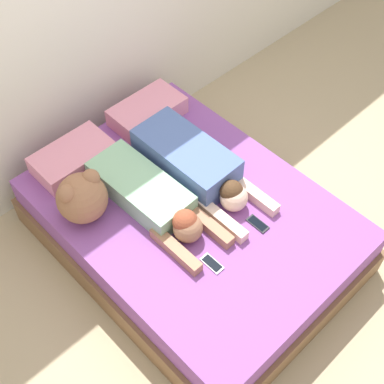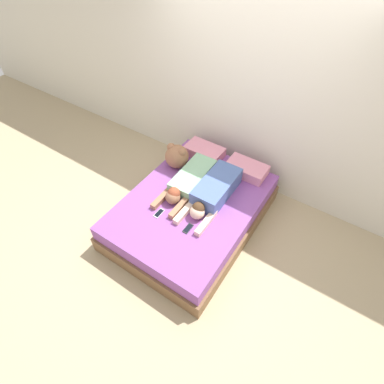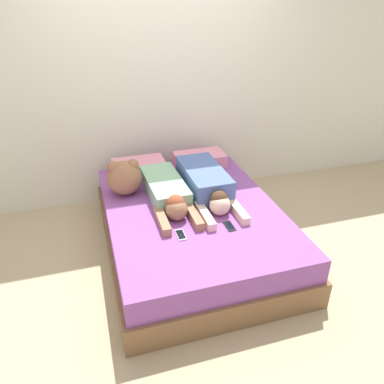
% 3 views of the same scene
% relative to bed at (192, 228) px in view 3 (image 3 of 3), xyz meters
% --- Properties ---
extents(ground_plane, '(12.00, 12.00, 0.00)m').
position_rel_bed_xyz_m(ground_plane, '(0.00, 0.00, -0.22)').
color(ground_plane, tan).
extents(wall_back, '(12.00, 0.06, 2.60)m').
position_rel_bed_xyz_m(wall_back, '(0.00, 1.18, 1.08)').
color(wall_back, silver).
rests_on(wall_back, ground_plane).
extents(bed, '(1.53, 2.06, 0.44)m').
position_rel_bed_xyz_m(bed, '(0.00, 0.00, 0.00)').
color(bed, brown).
rests_on(bed, ground_plane).
extents(pillow_head_left, '(0.53, 0.31, 0.14)m').
position_rel_bed_xyz_m(pillow_head_left, '(-0.33, 0.82, 0.29)').
color(pillow_head_left, pink).
rests_on(pillow_head_left, bed).
extents(pillow_head_right, '(0.53, 0.31, 0.14)m').
position_rel_bed_xyz_m(pillow_head_right, '(0.33, 0.82, 0.29)').
color(pillow_head_right, pink).
rests_on(pillow_head_right, bed).
extents(person_left, '(0.34, 1.04, 0.21)m').
position_rel_bed_xyz_m(person_left, '(-0.18, 0.17, 0.31)').
color(person_left, '#8CBF99').
rests_on(person_left, bed).
extents(person_right, '(0.36, 1.04, 0.23)m').
position_rel_bed_xyz_m(person_right, '(0.19, 0.18, 0.33)').
color(person_right, '#4C66A5').
rests_on(person_right, bed).
extents(cell_phone_left, '(0.06, 0.15, 0.01)m').
position_rel_bed_xyz_m(cell_phone_left, '(-0.21, -0.39, 0.23)').
color(cell_phone_left, silver).
rests_on(cell_phone_left, bed).
extents(cell_phone_right, '(0.06, 0.15, 0.01)m').
position_rel_bed_xyz_m(cell_phone_right, '(0.20, -0.38, 0.23)').
color(cell_phone_right, '#2D2D33').
rests_on(cell_phone_right, bed).
extents(plush_toy, '(0.32, 0.32, 0.34)m').
position_rel_bed_xyz_m(plush_toy, '(-0.53, 0.42, 0.39)').
color(plush_toy, '#996647').
rests_on(plush_toy, bed).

